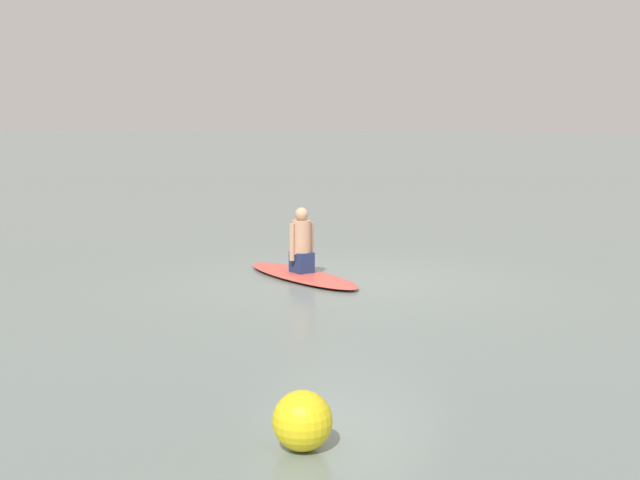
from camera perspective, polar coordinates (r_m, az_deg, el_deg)
The scene contains 4 objects.
ground_plane at distance 12.74m, azimuth 2.07°, elevation -2.81°, with size 400.00×400.00×0.00m, color slate.
surfboard at distance 12.95m, azimuth -1.26°, elevation -2.41°, with size 2.77×0.77×0.10m, color #D84C3F.
person_paddler at distance 12.86m, azimuth -1.26°, elevation -0.20°, with size 0.44×0.40×1.01m.
buoy_marker at distance 6.24m, azimuth -1.21°, elevation -12.25°, with size 0.45×0.45×0.45m, color yellow.
Camera 1 is at (10.33, 7.06, 2.38)m, focal length 46.81 mm.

